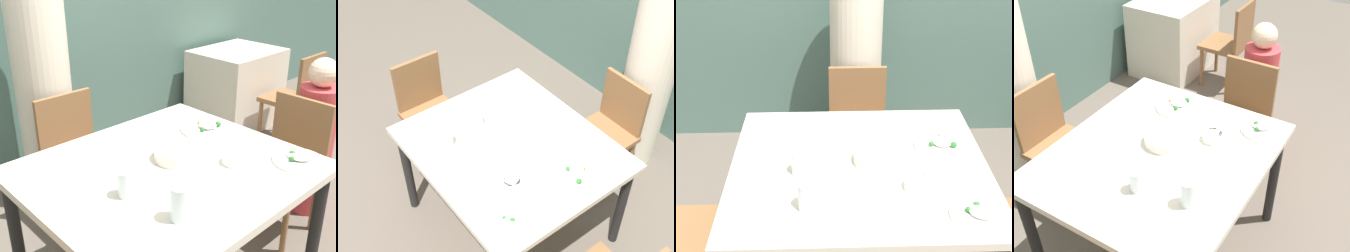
% 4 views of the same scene
% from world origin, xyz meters
% --- Properties ---
extents(ground_plane, '(10.00, 10.00, 0.00)m').
position_xyz_m(ground_plane, '(0.00, 0.00, 0.00)').
color(ground_plane, '#60564C').
extents(dining_table, '(1.22, 1.07, 0.77)m').
position_xyz_m(dining_table, '(0.00, 0.00, 0.68)').
color(dining_table, beige).
rests_on(dining_table, ground_plane).
extents(chair_adult_spot, '(0.40, 0.40, 0.84)m').
position_xyz_m(chair_adult_spot, '(0.05, 0.87, 0.46)').
color(chair_adult_spot, brown).
rests_on(chair_adult_spot, ground_plane).
extents(chair_child_spot, '(0.40, 0.40, 0.84)m').
position_xyz_m(chair_child_spot, '(0.95, -0.06, 0.46)').
color(chair_child_spot, brown).
rests_on(chair_child_spot, ground_plane).
extents(person_child, '(0.26, 0.26, 1.06)m').
position_xyz_m(person_child, '(1.25, -0.06, 0.49)').
color(person_child, '#C63D42').
rests_on(person_child, ground_plane).
extents(bowl_curry, '(0.22, 0.22, 0.06)m').
position_xyz_m(bowl_curry, '(0.08, 0.02, 0.80)').
color(bowl_curry, silver).
rests_on(bowl_curry, dining_table).
extents(plate_rice_adult, '(0.26, 0.26, 0.05)m').
position_xyz_m(plate_rice_adult, '(0.41, 0.15, 0.78)').
color(plate_rice_adult, white).
rests_on(plate_rice_adult, dining_table).
extents(plate_rice_child, '(0.24, 0.24, 0.05)m').
position_xyz_m(plate_rice_child, '(0.47, -0.38, 0.78)').
color(plate_rice_child, white).
rests_on(plate_rice_child, dining_table).
extents(bowl_rice_small, '(0.11, 0.11, 0.04)m').
position_xyz_m(bowl_rice_small, '(0.24, -0.19, 0.79)').
color(bowl_rice_small, white).
rests_on(bowl_rice_small, dining_table).
extents(glass_water_tall, '(0.08, 0.08, 0.14)m').
position_xyz_m(glass_water_tall, '(-0.23, -0.31, 0.83)').
color(glass_water_tall, silver).
rests_on(glass_water_tall, dining_table).
extents(glass_water_short, '(0.07, 0.07, 0.11)m').
position_xyz_m(glass_water_short, '(-0.28, -0.06, 0.82)').
color(glass_water_short, silver).
rests_on(glass_water_short, dining_table).
extents(napkin_folded, '(0.14, 0.14, 0.01)m').
position_xyz_m(napkin_folded, '(-0.14, 0.34, 0.77)').
color(napkin_folded, white).
rests_on(napkin_folded, dining_table).
extents(fork_steel, '(0.18, 0.07, 0.01)m').
position_xyz_m(fork_steel, '(-0.08, -0.39, 0.77)').
color(fork_steel, silver).
rests_on(fork_steel, dining_table).
extents(spoon_steel, '(0.18, 0.04, 0.01)m').
position_xyz_m(spoon_steel, '(0.10, 0.37, 0.77)').
color(spoon_steel, silver).
rests_on(spoon_steel, dining_table).
extents(background_table, '(0.80, 0.64, 0.76)m').
position_xyz_m(background_table, '(2.04, 1.20, 0.38)').
color(background_table, beige).
rests_on(background_table, ground_plane).
extents(chair_background, '(0.40, 0.40, 0.84)m').
position_xyz_m(chair_background, '(2.04, 0.54, 0.46)').
color(chair_background, brown).
rests_on(chair_background, ground_plane).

